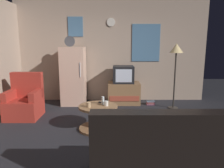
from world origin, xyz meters
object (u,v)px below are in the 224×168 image
Objects in this scene: tv_stand at (123,93)px; wine_glass at (103,100)px; standing_lamp at (176,53)px; mug_ceramic_white at (106,103)px; remote_control at (102,102)px; crt_tv at (123,74)px; armchair at (24,102)px; fridge at (73,76)px; couch at (166,156)px; mug_ceramic_tan at (88,105)px; book_stack at (150,103)px; coffee_table at (98,117)px.

wine_glass is (-0.49, -1.65, 0.25)m from tv_stand.
standing_lamp reaches higher than mug_ceramic_white.
remote_control is at bearing 99.11° from wine_glass.
crt_tv reaches higher than tv_stand.
wine_glass is 0.16× the size of armchair.
fridge is at bearing 117.28° from wine_glass.
couch is (-0.90, -2.83, -1.05)m from standing_lamp.
mug_ceramic_white and mug_ceramic_tan have the same top height.
tv_stand is 1.67m from standing_lamp.
mug_ceramic_tan is 0.42× the size of book_stack.
tv_stand is (1.32, 0.03, -0.47)m from fridge.
coffee_table is 4.80× the size of wine_glass.
remote_control is at bearing -107.75° from tv_stand.
coffee_table is at bearing -98.12° from remote_control.
tv_stand is at bearing 71.79° from coffee_table.
coffee_table is 8.00× the size of mug_ceramic_white.
mug_ceramic_tan is at bearing -111.82° from tv_stand.
book_stack is (1.21, 1.45, -0.42)m from remote_control.
tv_stand is 9.33× the size of mug_ceramic_white.
armchair is (-1.65, 0.70, 0.11)m from coffee_table.
book_stack is (1.28, 1.63, -0.18)m from coffee_table.
book_stack is (1.13, 1.63, -0.46)m from mug_ceramic_white.
standing_lamp reaches higher than remote_control.
remote_control is 1.89m from couch.
fridge is 19.67× the size of mug_ceramic_white.
fridge is 1.42m from armchair.
armchair reaches higher than book_stack.
mug_ceramic_white is at bearing -62.33° from fridge.
coffee_table is 3.33× the size of book_stack.
armchair is (-2.20, -1.04, -0.45)m from crt_tv.
mug_ceramic_white is (-0.42, -1.75, 0.22)m from tv_stand.
wine_glass is 0.11m from remote_control.
mug_ceramic_white is at bearing -103.60° from tv_stand.
fridge reaches higher than armchair.
standing_lamp is 1.44m from book_stack.
standing_lamp reaches higher than book_stack.
mug_ceramic_tan is at bearing -149.37° from coffee_table.
armchair is 0.56× the size of couch.
remote_control is 0.69× the size of book_stack.
crt_tv reaches higher than wine_glass.
armchair reaches higher than remote_control.
book_stack is (1.19, 1.54, -0.49)m from wine_glass.
armchair is at bearing -131.46° from fridge.
fridge is 1.96m from mug_ceramic_white.
armchair is (-2.22, -1.04, 0.05)m from tv_stand.
tv_stand is 1.17× the size of coffee_table.
wine_glass reaches higher than book_stack.
remote_control is (-1.71, -1.13, -0.89)m from standing_lamp.
crt_tv is 1.91m from coffee_table.
couch is 7.87× the size of book_stack.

